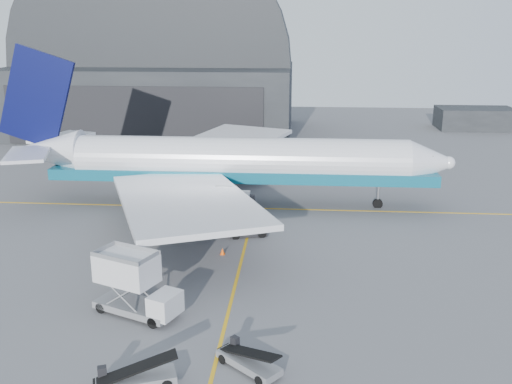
# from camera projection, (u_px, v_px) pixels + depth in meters

# --- Properties ---
(ground) EXTENTS (200.00, 200.00, 0.00)m
(ground) POSITION_uv_depth(u_px,v_px,m) (234.00, 291.00, 42.70)
(ground) COLOR #565659
(ground) RESTS_ON ground
(taxi_lines) EXTENTS (80.00, 42.12, 0.02)m
(taxi_lines) POSITION_uv_depth(u_px,v_px,m) (249.00, 232.00, 54.81)
(taxi_lines) COLOR gold
(taxi_lines) RESTS_ON ground
(hangar) EXTENTS (50.00, 28.30, 28.00)m
(hangar) POSITION_uv_depth(u_px,v_px,m) (154.00, 79.00, 103.71)
(hangar) COLOR black
(hangar) RESTS_ON ground
(distant_bldg_a) EXTENTS (14.00, 8.00, 4.00)m
(distant_bldg_a) POSITION_uv_depth(u_px,v_px,m) (474.00, 129.00, 108.79)
(distant_bldg_a) COLOR black
(distant_bldg_a) RESTS_ON ground
(airliner) EXTENTS (49.51, 48.01, 17.37)m
(airliner) POSITION_uv_depth(u_px,v_px,m) (223.00, 161.00, 61.95)
(airliner) COLOR white
(airliner) RESTS_ON ground
(catering_truck) EXTENTS (6.59, 4.52, 4.26)m
(catering_truck) POSITION_uv_depth(u_px,v_px,m) (134.00, 285.00, 38.76)
(catering_truck) COLOR gray
(catering_truck) RESTS_ON ground
(pushback_tug) EXTENTS (3.93, 2.83, 1.64)m
(pushback_tug) POSITION_uv_depth(u_px,v_px,m) (248.00, 229.00, 53.89)
(pushback_tug) COLOR black
(pushback_tug) RESTS_ON ground
(belt_loader_a) EXTENTS (4.66, 2.88, 1.76)m
(belt_loader_a) POSITION_uv_depth(u_px,v_px,m) (135.00, 378.00, 31.27)
(belt_loader_a) COLOR gray
(belt_loader_a) RESTS_ON ground
(belt_loader_b) EXTENTS (4.08, 3.75, 1.68)m
(belt_loader_b) POSITION_uv_depth(u_px,v_px,m) (248.00, 361.00, 32.92)
(belt_loader_b) COLOR gray
(belt_loader_b) RESTS_ON ground
(traffic_cone) EXTENTS (0.40, 0.40, 0.58)m
(traffic_cone) POSITION_uv_depth(u_px,v_px,m) (222.00, 251.00, 49.40)
(traffic_cone) COLOR #FF5408
(traffic_cone) RESTS_ON ground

